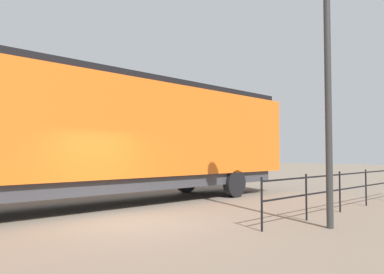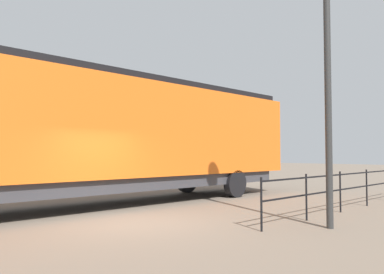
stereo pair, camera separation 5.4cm
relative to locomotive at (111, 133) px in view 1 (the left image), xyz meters
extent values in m
plane|color=#756656|center=(3.18, -1.47, -2.46)|extent=(120.00, 120.00, 0.00)
cube|color=orange|center=(0.00, -0.60, 0.13)|extent=(3.12, 17.38, 3.17)
cube|color=black|center=(0.00, 6.70, -0.35)|extent=(3.00, 2.77, 2.22)
cube|color=black|center=(0.00, -0.60, 1.84)|extent=(2.81, 16.68, 0.24)
cube|color=#38383D|center=(0.00, -0.60, -1.68)|extent=(2.81, 15.99, 0.45)
cylinder|color=black|center=(-1.41, 4.96, -1.91)|extent=(0.30, 1.10, 1.10)
cylinder|color=black|center=(1.41, 4.96, -1.91)|extent=(0.30, 1.10, 1.10)
cylinder|color=#2D2D2D|center=(7.10, 1.44, 0.91)|extent=(0.16, 0.16, 6.73)
cube|color=black|center=(6.17, 5.10, -1.33)|extent=(0.04, 10.20, 0.04)
cube|color=black|center=(6.17, 5.10, -1.78)|extent=(0.04, 10.20, 0.04)
cylinder|color=black|center=(6.17, 0.00, -1.84)|extent=(0.05, 0.05, 1.23)
cylinder|color=black|center=(6.17, 2.04, -1.84)|extent=(0.05, 0.05, 1.23)
cylinder|color=black|center=(6.17, 4.08, -1.84)|extent=(0.05, 0.05, 1.23)
cylinder|color=black|center=(6.17, 6.12, -1.84)|extent=(0.05, 0.05, 1.23)
camera|label=1|loc=(11.27, -7.35, -0.70)|focal=36.07mm
camera|label=2|loc=(11.31, -7.32, -0.70)|focal=36.07mm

